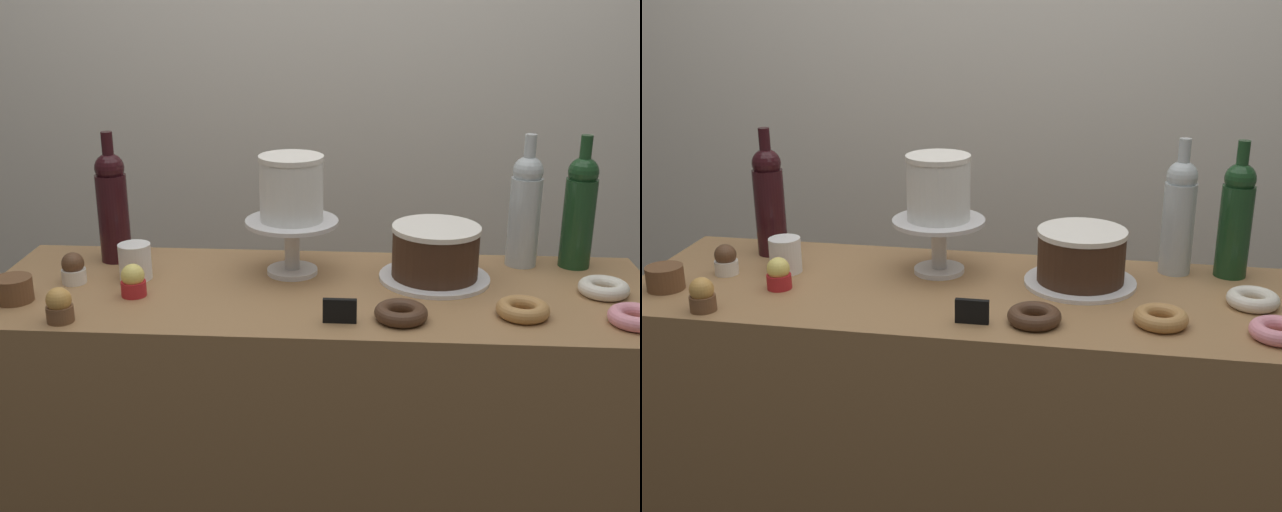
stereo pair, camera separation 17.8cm
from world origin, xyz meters
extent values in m
cube|color=silver|center=(0.00, 0.84, 1.30)|extent=(6.00, 0.05, 2.60)
cube|color=#997047|center=(0.00, 0.00, 0.47)|extent=(1.54, 0.54, 0.94)
cylinder|color=silver|center=(-0.07, 0.10, 0.95)|extent=(0.12, 0.12, 0.01)
cylinder|color=silver|center=(-0.07, 0.10, 1.01)|extent=(0.04, 0.04, 0.11)
cylinder|color=silver|center=(-0.07, 0.10, 1.07)|extent=(0.22, 0.22, 0.01)
cylinder|color=white|center=(-0.07, 0.10, 1.15)|extent=(0.15, 0.15, 0.14)
cylinder|color=white|center=(-0.07, 0.10, 1.22)|extent=(0.15, 0.15, 0.01)
cylinder|color=white|center=(0.26, 0.08, 0.95)|extent=(0.26, 0.26, 0.01)
cylinder|color=#3D2619|center=(0.26, 0.08, 1.01)|extent=(0.20, 0.20, 0.11)
cylinder|color=white|center=(0.26, 0.08, 1.07)|extent=(0.21, 0.21, 0.01)
cylinder|color=#B2BCC1|center=(0.49, 0.20, 1.05)|extent=(0.08, 0.08, 0.22)
sphere|color=#B2BCC1|center=(0.49, 0.20, 1.18)|extent=(0.07, 0.07, 0.07)
cylinder|color=#B2BCC1|center=(0.49, 0.20, 1.23)|extent=(0.03, 0.03, 0.08)
cylinder|color=black|center=(-0.53, 0.17, 1.05)|extent=(0.08, 0.08, 0.22)
sphere|color=black|center=(-0.53, 0.17, 1.18)|extent=(0.07, 0.07, 0.07)
cylinder|color=black|center=(-0.53, 0.17, 1.23)|extent=(0.03, 0.03, 0.08)
cylinder|color=#193D1E|center=(0.61, 0.20, 1.05)|extent=(0.08, 0.08, 0.22)
sphere|color=#193D1E|center=(0.61, 0.20, 1.18)|extent=(0.07, 0.07, 0.07)
cylinder|color=#193D1E|center=(0.61, 0.20, 1.23)|extent=(0.03, 0.03, 0.08)
cylinder|color=red|center=(-0.41, -0.07, 0.96)|extent=(0.06, 0.06, 0.03)
sphere|color=#EFDB6B|center=(-0.41, -0.07, 0.99)|extent=(0.05, 0.05, 0.05)
cylinder|color=brown|center=(-0.52, -0.22, 0.96)|extent=(0.06, 0.06, 0.03)
sphere|color=#CC9347|center=(-0.52, -0.22, 0.99)|extent=(0.05, 0.05, 0.05)
cylinder|color=white|center=(-0.57, 0.00, 0.96)|extent=(0.06, 0.06, 0.03)
sphere|color=brown|center=(-0.57, 0.00, 0.99)|extent=(0.05, 0.05, 0.05)
torus|color=silver|center=(0.64, 0.01, 0.96)|extent=(0.11, 0.11, 0.03)
torus|color=pink|center=(0.66, -0.15, 0.96)|extent=(0.11, 0.11, 0.03)
torus|color=#472D1E|center=(0.18, -0.16, 0.96)|extent=(0.11, 0.11, 0.03)
torus|color=#B27F47|center=(0.43, -0.13, 0.96)|extent=(0.11, 0.11, 0.03)
cylinder|color=brown|center=(-0.67, -0.12, 0.95)|extent=(0.08, 0.08, 0.01)
cylinder|color=brown|center=(-0.67, -0.12, 0.96)|extent=(0.08, 0.08, 0.01)
cylinder|color=brown|center=(-0.67, -0.12, 0.97)|extent=(0.08, 0.08, 0.01)
cylinder|color=brown|center=(-0.67, -0.12, 0.98)|extent=(0.08, 0.08, 0.01)
cylinder|color=brown|center=(-0.67, -0.12, 0.99)|extent=(0.08, 0.08, 0.01)
cube|color=black|center=(0.05, -0.18, 0.97)|extent=(0.07, 0.01, 0.05)
cylinder|color=white|center=(-0.44, 0.04, 0.99)|extent=(0.08, 0.08, 0.08)
camera|label=1|loc=(0.12, -1.68, 1.61)|focal=44.38mm
camera|label=2|loc=(0.29, -1.66, 1.61)|focal=44.38mm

